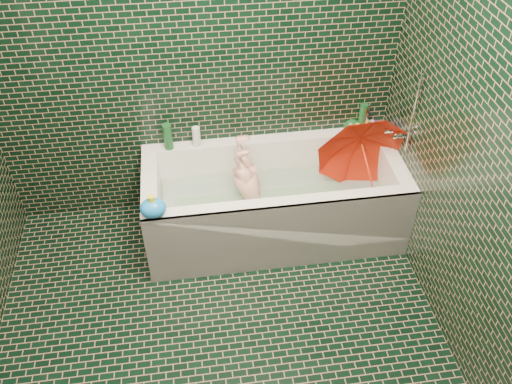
{
  "coord_description": "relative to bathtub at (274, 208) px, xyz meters",
  "views": [
    {
      "loc": [
        -0.06,
        -1.64,
        2.75
      ],
      "look_at": [
        0.3,
        0.82,
        0.54
      ],
      "focal_mm": 38.0,
      "sensor_mm": 36.0,
      "label": 1
    }
  ],
  "objects": [
    {
      "name": "rubber_duck",
      "position": [
        0.67,
        0.34,
        0.38
      ],
      "size": [
        0.11,
        0.08,
        0.09
      ],
      "rotation": [
        0.0,
        0.0,
        0.11
      ],
      "color": "yellow",
      "rests_on": "bathtub"
    },
    {
      "name": "bathtub",
      "position": [
        0.0,
        0.0,
        0.0
      ],
      "size": [
        1.7,
        0.75,
        0.55
      ],
      "color": "white",
      "rests_on": "floor"
    },
    {
      "name": "wall_back",
      "position": [
        -0.45,
        0.39,
        1.04
      ],
      "size": [
        2.8,
        0.0,
        2.8
      ],
      "primitive_type": "plane",
      "rotation": [
        1.57,
        0.0,
        0.0
      ],
      "color": "black",
      "rests_on": "floor"
    },
    {
      "name": "child",
      "position": [
        -0.14,
        0.05,
        0.1
      ],
      "size": [
        0.9,
        0.44,
        0.33
      ],
      "primitive_type": "imported",
      "rotation": [
        -1.42,
        0.0,
        -1.73
      ],
      "color": "#EDAB94",
      "rests_on": "bathtub"
    },
    {
      "name": "bottle_right_tall",
      "position": [
        0.67,
        0.35,
        0.44
      ],
      "size": [
        0.06,
        0.06,
        0.21
      ],
      "primitive_type": "cylinder",
      "rotation": [
        0.0,
        0.0,
        0.08
      ],
      "color": "#144820",
      "rests_on": "bathtub"
    },
    {
      "name": "bath_mat",
      "position": [
        0.0,
        0.02,
        -0.06
      ],
      "size": [
        1.35,
        0.47,
        0.01
      ],
      "primitive_type": "cube",
      "color": "#48CD29",
      "rests_on": "bathtub"
    },
    {
      "name": "umbrella",
      "position": [
        0.59,
        -0.07,
        0.35
      ],
      "size": [
        0.73,
        0.76,
        0.73
      ],
      "primitive_type": "imported",
      "rotation": [
        0.21,
        -0.13,
        -0.1
      ],
      "color": "red",
      "rests_on": "bathtub"
    },
    {
      "name": "bottle_right_pump",
      "position": [
        0.69,
        0.35,
        0.43
      ],
      "size": [
        0.06,
        0.06,
        0.19
      ],
      "primitive_type": "cylinder",
      "rotation": [
        0.0,
        0.0,
        0.26
      ],
      "color": "silver",
      "rests_on": "bathtub"
    },
    {
      "name": "soap_bottle_a",
      "position": [
        0.75,
        0.35,
        0.34
      ],
      "size": [
        0.12,
        0.12,
        0.26
      ],
      "primitive_type": "imported",
      "rotation": [
        0.0,
        0.0,
        -0.28
      ],
      "color": "white",
      "rests_on": "bathtub"
    },
    {
      "name": "faucet",
      "position": [
        0.81,
        0.01,
        0.56
      ],
      "size": [
        0.18,
        0.19,
        0.55
      ],
      "color": "silver",
      "rests_on": "wall_right"
    },
    {
      "name": "bottle_left_tall",
      "position": [
        -0.66,
        0.33,
        0.43
      ],
      "size": [
        0.06,
        0.06,
        0.19
      ],
      "primitive_type": "cylinder",
      "rotation": [
        0.0,
        0.0,
        0.05
      ],
      "color": "#144820",
      "rests_on": "bathtub"
    },
    {
      "name": "bottle_left_short",
      "position": [
        -0.48,
        0.32,
        0.41
      ],
      "size": [
        0.06,
        0.06,
        0.15
      ],
      "primitive_type": "cylinder",
      "rotation": [
        0.0,
        0.0,
        -0.21
      ],
      "color": "white",
      "rests_on": "bathtub"
    },
    {
      "name": "soap_bottle_b",
      "position": [
        0.75,
        0.33,
        0.34
      ],
      "size": [
        0.09,
        0.09,
        0.19
      ],
      "primitive_type": "imported",
      "rotation": [
        0.0,
        0.0,
        -0.03
      ],
      "color": "#541D6D",
      "rests_on": "bathtub"
    },
    {
      "name": "floor",
      "position": [
        -0.45,
        -1.01,
        -0.21
      ],
      "size": [
        2.8,
        2.8,
        0.0
      ],
      "primitive_type": "plane",
      "color": "black",
      "rests_on": "ground"
    },
    {
      "name": "water",
      "position": [
        0.0,
        0.02,
        0.09
      ],
      "size": [
        1.48,
        0.53,
        0.0
      ],
      "primitive_type": "cube",
      "color": "silver",
      "rests_on": "bathtub"
    },
    {
      "name": "bath_toy",
      "position": [
        -0.77,
        -0.32,
        0.4
      ],
      "size": [
        0.17,
        0.14,
        0.15
      ],
      "rotation": [
        0.0,
        0.0,
        -0.12
      ],
      "color": "#197DE1",
      "rests_on": "bathtub"
    },
    {
      "name": "soap_bottle_c",
      "position": [
        0.62,
        0.35,
        0.34
      ],
      "size": [
        0.14,
        0.14,
        0.17
      ],
      "primitive_type": "imported",
      "rotation": [
        0.0,
        0.0,
        0.01
      ],
      "color": "#144820",
      "rests_on": "bathtub"
    },
    {
      "name": "wall_right",
      "position": [
        0.85,
        -1.01,
        1.04
      ],
      "size": [
        0.0,
        2.8,
        2.8
      ],
      "primitive_type": "plane",
      "rotation": [
        1.57,
        0.0,
        -1.57
      ],
      "color": "black",
      "rests_on": "floor"
    }
  ]
}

